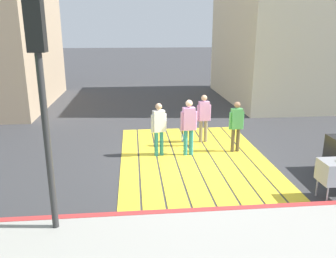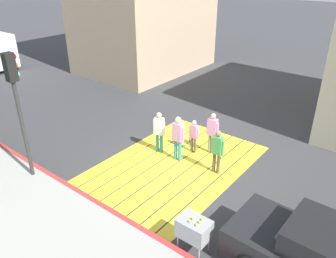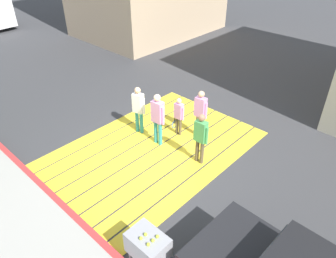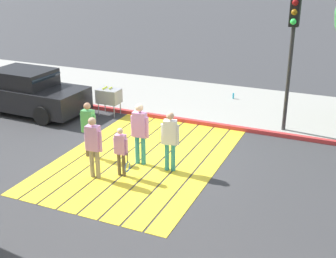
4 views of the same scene
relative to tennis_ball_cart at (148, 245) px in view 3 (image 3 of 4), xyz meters
name	(u,v)px [view 3 (image 3 of 4)]	position (x,y,z in m)	size (l,w,h in m)	color
ground_plane	(154,149)	(2.90, 2.76, -0.70)	(120.00, 120.00, 0.00)	#38383A
crosswalk_stripes	(154,149)	(2.90, 2.76, -0.69)	(6.40, 4.35, 0.01)	yellow
curb_painted	(61,205)	(-0.35, 2.76, -0.63)	(0.16, 40.00, 0.13)	#BC3333
tennis_ball_cart	(148,245)	(0.00, 0.00, 0.00)	(0.56, 0.80, 1.02)	#99999E
pedestrian_adult_lead	(158,116)	(3.20, 2.88, 0.31)	(0.25, 0.51, 1.74)	teal
pedestrian_adult_trailing	(200,111)	(4.39, 2.18, 0.26)	(0.23, 0.48, 1.65)	gray
pedestrian_adult_side	(138,107)	(3.24, 3.78, 0.26)	(0.28, 0.47, 1.65)	teal
pedestrian_teen_behind	(201,135)	(3.36, 1.35, 0.24)	(0.23, 0.48, 1.62)	brown
pedestrian_child_with_racket	(179,114)	(4.03, 2.76, 0.06)	(0.28, 0.41, 1.33)	brown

